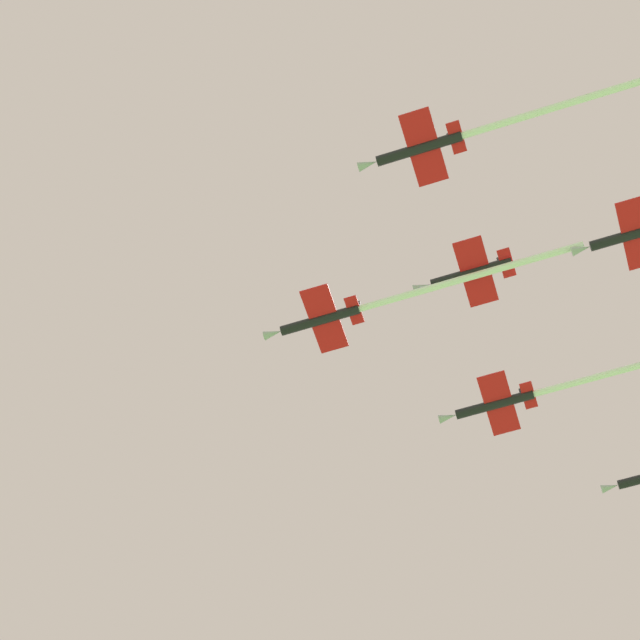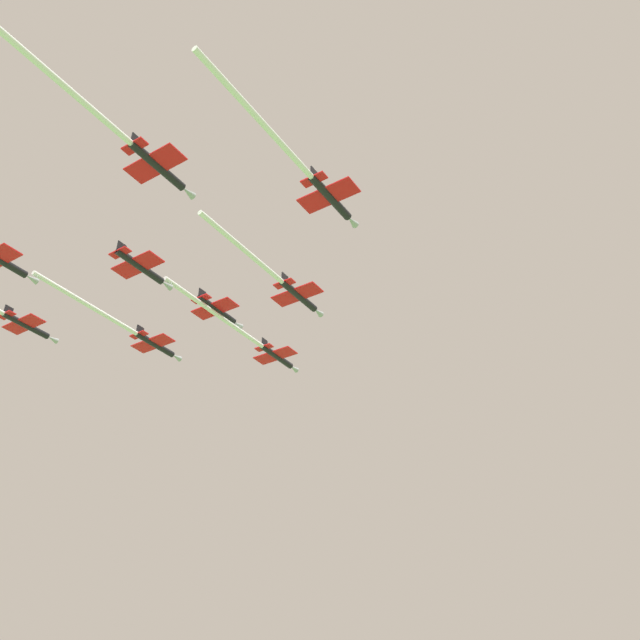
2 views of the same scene
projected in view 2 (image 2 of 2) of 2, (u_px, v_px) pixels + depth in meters
jet_lead at (253, 340)px, 140.20m from camera, size 39.77×18.66×2.78m
jet_port_inner at (130, 330)px, 136.54m from camera, size 35.85×17.04×2.78m
jet_starboard_inner at (280, 280)px, 119.69m from camera, size 33.05×15.88×2.78m
jet_port_outer at (218, 310)px, 132.57m from camera, size 13.19×10.20×2.78m
jet_center_rear at (304, 169)px, 97.49m from camera, size 36.34×17.24×2.78m
jet_port_trail at (141, 267)px, 116.90m from camera, size 13.19×10.20×2.78m
jet_tail_end at (115, 130)px, 92.58m from camera, size 39.00×18.34×2.78m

